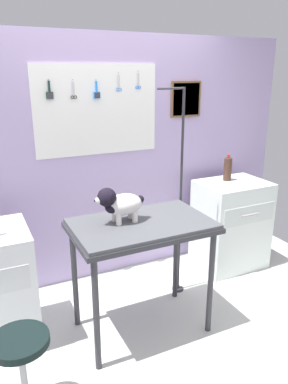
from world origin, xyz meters
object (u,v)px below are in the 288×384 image
at_px(grooming_arm, 180,203).
at_px(dog, 119,203).
at_px(grooming_table, 142,234).
at_px(soda_bottle, 228,168).
at_px(stool, 21,353).
at_px(cabinet_right, 231,224).

height_order(grooming_arm, dog, grooming_arm).
bearing_deg(grooming_arm, dog, -157.61).
distance_m(grooming_table, soda_bottle, 1.42).
bearing_deg(grooming_table, grooming_arm, 32.86).
relative_size(grooming_arm, stool, 3.34).
bearing_deg(soda_bottle, stool, -154.46).
distance_m(grooming_arm, stool, 1.73).
xyz_separation_m(grooming_table, dog, (-0.15, 0.06, 0.24)).
distance_m(cabinet_right, soda_bottle, 0.59).
xyz_separation_m(stool, soda_bottle, (2.22, 1.06, 0.58)).
xyz_separation_m(grooming_table, stool, (-0.96, -0.43, -0.37)).
distance_m(grooming_arm, dog, 0.76).
height_order(grooming_arm, stool, grooming_arm).
distance_m(grooming_table, stool, 1.12).
distance_m(dog, soda_bottle, 1.52).
bearing_deg(cabinet_right, dog, -161.42).
distance_m(grooming_table, grooming_arm, 0.63).
height_order(grooming_table, soda_bottle, soda_bottle).
height_order(grooming_arm, cabinet_right, grooming_arm).
relative_size(grooming_arm, cabinet_right, 2.03).
bearing_deg(cabinet_right, stool, -156.51).
bearing_deg(cabinet_right, grooming_arm, -165.04).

